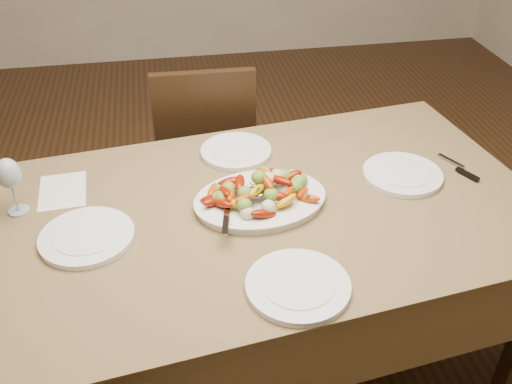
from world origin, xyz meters
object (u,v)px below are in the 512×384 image
object	(u,v)px
plate_right	(402,175)
plate_far	(236,151)
serving_platter	(260,201)
chair_far	(205,151)
plate_near	(298,286)
dining_table	(256,293)
wine_glass	(11,185)
plate_left	(87,237)

from	to	relation	value
plate_right	plate_far	size ratio (longest dim) A/B	1.05
serving_platter	plate_far	world-z (taller)	serving_platter
chair_far	plate_near	bearing A→B (deg)	97.96
dining_table	serving_platter	xyz separation A→B (m)	(0.02, 0.02, 0.39)
chair_far	plate_near	size ratio (longest dim) A/B	3.36
chair_far	plate_right	world-z (taller)	chair_far
chair_far	wine_glass	size ratio (longest dim) A/B	4.64
plate_far	wine_glass	world-z (taller)	wine_glass
serving_platter	plate_right	distance (m)	0.52
dining_table	plate_right	world-z (taller)	plate_right
wine_glass	plate_right	bearing A→B (deg)	-1.24
chair_far	plate_left	bearing A→B (deg)	66.52
serving_platter	plate_far	distance (m)	0.33
plate_far	dining_table	bearing A→B (deg)	-87.88
plate_left	plate_far	size ratio (longest dim) A/B	1.08
plate_left	plate_far	distance (m)	0.65
chair_far	plate_far	xyz separation A→B (m)	(0.08, -0.51, 0.29)
plate_far	wine_glass	size ratio (longest dim) A/B	1.27
chair_far	plate_right	bearing A→B (deg)	130.61
serving_platter	plate_far	xyz separation A→B (m)	(-0.03, 0.33, -0.00)
dining_table	plate_near	world-z (taller)	plate_near
serving_platter	plate_near	xyz separation A→B (m)	(0.03, -0.39, -0.00)
dining_table	wine_glass	bearing A→B (deg)	171.17
serving_platter	plate_right	bearing A→B (deg)	7.98
plate_near	chair_far	bearing A→B (deg)	96.25
dining_table	plate_left	size ratio (longest dim) A/B	6.59
chair_far	serving_platter	size ratio (longest dim) A/B	2.28
chair_far	plate_right	distance (m)	1.03
dining_table	chair_far	bearing A→B (deg)	95.93
dining_table	plate_left	world-z (taller)	plate_left
dining_table	plate_far	distance (m)	0.52
wine_glass	chair_far	bearing A→B (deg)	48.49
plate_right	wine_glass	size ratio (longest dim) A/B	1.33
plate_left	plate_far	bearing A→B (deg)	38.77
plate_near	wine_glass	size ratio (longest dim) A/B	1.38
dining_table	plate_right	xyz separation A→B (m)	(0.53, 0.09, 0.39)
serving_platter	plate_far	size ratio (longest dim) A/B	1.61
plate_far	plate_near	distance (m)	0.72
plate_right	wine_glass	bearing A→B (deg)	178.76
serving_platter	dining_table	bearing A→B (deg)	-135.71
plate_left	plate_right	distance (m)	1.06
plate_left	plate_near	world-z (taller)	same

